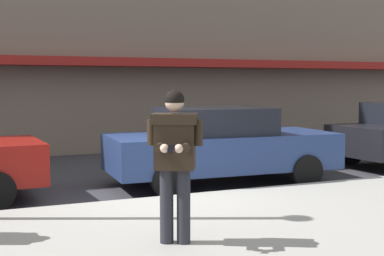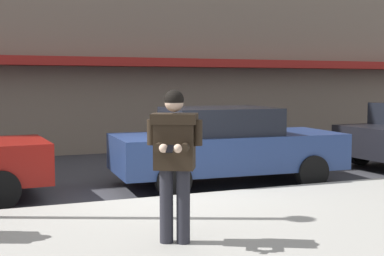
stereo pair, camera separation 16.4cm
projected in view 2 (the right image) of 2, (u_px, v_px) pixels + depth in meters
ground_plane at (162, 201)px, 9.13m from camera, size 80.00×80.00×0.00m
sidewalk at (307, 235)px, 6.86m from camera, size 32.00×5.30×0.14m
curb_paint_line at (215, 196)px, 9.55m from camera, size 28.00×0.12×0.01m
parked_sedan_mid at (226, 145)px, 10.57m from camera, size 4.58×2.09×1.54m
man_texting_on_phone at (174, 150)px, 6.21m from camera, size 0.63×0.65×1.81m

